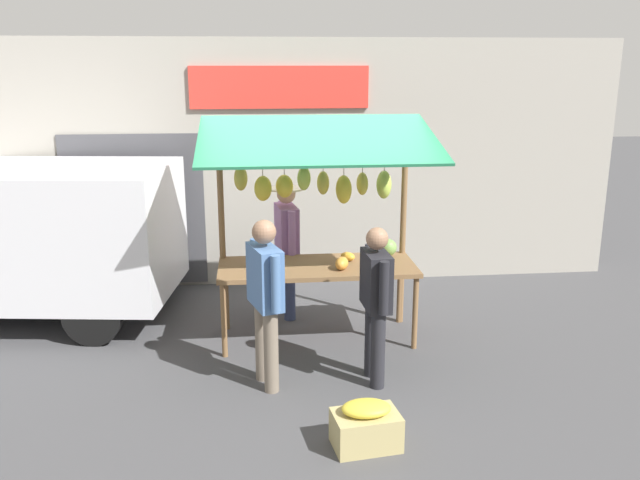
# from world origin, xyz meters

# --- Properties ---
(ground_plane) EXTENTS (40.00, 40.00, 0.00)m
(ground_plane) POSITION_xyz_m (0.00, 0.00, 0.00)
(ground_plane) COLOR #424244
(street_backdrop) EXTENTS (9.00, 0.30, 3.40)m
(street_backdrop) POSITION_xyz_m (0.05, -2.20, 1.70)
(street_backdrop) COLOR #9E998E
(street_backdrop) RESTS_ON ground
(market_stall) EXTENTS (2.50, 1.46, 2.50)m
(market_stall) POSITION_xyz_m (-0.04, -0.07, 1.55)
(market_stall) COLOR brown
(market_stall) RESTS_ON ground
(vendor_with_sunhat) EXTENTS (0.43, 0.70, 1.66)m
(vendor_with_sunhat) POSITION_xyz_m (0.30, -0.75, 0.98)
(vendor_with_sunhat) COLOR navy
(vendor_with_sunhat) RESTS_ON ground
(shopper_in_grey_tee) EXTENTS (0.36, 0.68, 1.67)m
(shopper_in_grey_tee) POSITION_xyz_m (0.61, 1.09, 0.97)
(shopper_in_grey_tee) COLOR #726656
(shopper_in_grey_tee) RESTS_ON ground
(shopper_with_ponytail) EXTENTS (0.25, 0.68, 1.58)m
(shopper_with_ponytail) POSITION_xyz_m (-0.46, 1.12, 0.90)
(shopper_with_ponytail) COLOR #232328
(shopper_with_ponytail) RESTS_ON ground
(produce_crate_near) EXTENTS (0.58, 0.43, 0.41)m
(produce_crate_near) POSITION_xyz_m (-0.17, 2.27, 0.19)
(produce_crate_near) COLOR tan
(produce_crate_near) RESTS_ON ground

